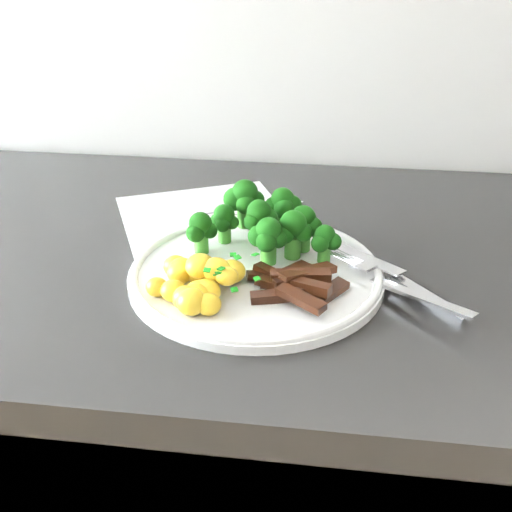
{
  "coord_description": "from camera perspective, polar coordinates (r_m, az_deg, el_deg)",
  "views": [
    {
      "loc": [
        0.06,
        0.96,
        1.31
      ],
      "look_at": [
        -0.03,
        1.59,
        0.97
      ],
      "focal_mm": 44.97,
      "sensor_mm": 36.0,
      "label": 1
    }
  ],
  "objects": [
    {
      "name": "beef_strips",
      "position": [
        0.69,
        3.53,
        -2.41
      ],
      "size": [
        0.12,
        0.11,
        0.03
      ],
      "color": "black",
      "rests_on": "plate"
    },
    {
      "name": "potatoes",
      "position": [
        0.69,
        -5.28,
        -2.31
      ],
      "size": [
        0.12,
        0.1,
        0.04
      ],
      "color": "gold",
      "rests_on": "plate"
    },
    {
      "name": "plate",
      "position": [
        0.74,
        -0.0,
        -1.49
      ],
      "size": [
        0.29,
        0.29,
        0.02
      ],
      "color": "white",
      "rests_on": "counter"
    },
    {
      "name": "fork",
      "position": [
        0.71,
        12.71,
        -2.63
      ],
      "size": [
        0.15,
        0.14,
        0.02
      ],
      "color": "silver",
      "rests_on": "plate"
    },
    {
      "name": "knife",
      "position": [
        0.73,
        13.47,
        -2.68
      ],
      "size": [
        0.15,
        0.15,
        0.02
      ],
      "color": "silver",
      "rests_on": "plate"
    },
    {
      "name": "recipe_paper",
      "position": [
        0.84,
        -3.66,
        2.03
      ],
      "size": [
        0.33,
        0.38,
        0.0
      ],
      "color": "silver",
      "rests_on": "counter"
    },
    {
      "name": "broccoli",
      "position": [
        0.77,
        0.99,
        3.23
      ],
      "size": [
        0.18,
        0.12,
        0.07
      ],
      "color": "#2C6D1D",
      "rests_on": "plate"
    }
  ]
}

